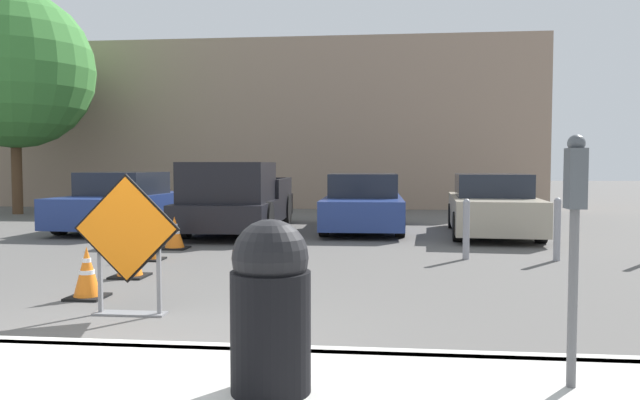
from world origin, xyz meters
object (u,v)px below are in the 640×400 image
(traffic_cone_fourth, at_px, (175,233))
(parked_car_third, at_px, (492,206))
(bollard_nearest, at_px, (466,227))
(parked_car_second, at_px, (363,204))
(traffic_cone_second, at_px, (130,253))
(parking_meter, at_px, (575,217))
(traffic_cone_third, at_px, (151,239))
(trash_bin, at_px, (271,305))
(traffic_cone_nearest, at_px, (87,273))
(road_closed_sign, at_px, (127,240))
(bollard_second, at_px, (557,228))
(pickup_truck, at_px, (237,201))
(parked_car_nearest, at_px, (122,203))

(traffic_cone_fourth, distance_m, parked_car_third, 6.97)
(bollard_nearest, bearing_deg, parked_car_second, 112.78)
(traffic_cone_second, distance_m, parked_car_third, 8.36)
(parking_meter, bearing_deg, traffic_cone_second, 138.47)
(traffic_cone_third, bearing_deg, trash_bin, -62.47)
(traffic_cone_nearest, bearing_deg, trash_bin, -48.26)
(road_closed_sign, xyz_separation_m, bollard_nearest, (3.98, 4.31, -0.26))
(parked_car_third, relative_size, parking_meter, 2.76)
(bollard_second, distance_m, parking_meter, 6.60)
(pickup_truck, height_order, parked_car_third, pickup_truck)
(parked_car_second, relative_size, bollard_nearest, 4.47)
(parked_car_second, height_order, parking_meter, parking_meter)
(bollard_nearest, bearing_deg, trash_bin, -106.95)
(pickup_truck, bearing_deg, parking_meter, 112.65)
(bollard_second, bearing_deg, traffic_cone_second, -161.01)
(pickup_truck, distance_m, bollard_second, 7.19)
(parked_car_nearest, bearing_deg, road_closed_sign, 116.81)
(parked_car_nearest, bearing_deg, traffic_cone_fourth, 129.65)
(trash_bin, bearing_deg, traffic_cone_nearest, 131.74)
(parked_car_nearest, height_order, parking_meter, parking_meter)
(traffic_cone_second, xyz_separation_m, traffic_cone_third, (-0.29, 1.52, 0.01))
(traffic_cone_nearest, distance_m, trash_bin, 4.18)
(traffic_cone_nearest, relative_size, parked_car_second, 0.14)
(bollard_second, bearing_deg, parked_car_nearest, 156.51)
(trash_bin, bearing_deg, parked_car_nearest, 117.96)
(traffic_cone_third, distance_m, parking_meter, 7.67)
(bollard_nearest, xyz_separation_m, parking_meter, (-0.13, -6.37, 0.71))
(trash_bin, bearing_deg, parking_meter, 8.50)
(traffic_cone_third, xyz_separation_m, pickup_truck, (0.40, 4.26, 0.39))
(road_closed_sign, relative_size, parked_car_second, 0.33)
(traffic_cone_nearest, bearing_deg, bollard_nearest, 36.51)
(road_closed_sign, xyz_separation_m, parked_car_third, (5.01, 8.05, -0.16))
(traffic_cone_nearest, bearing_deg, road_closed_sign, -42.47)
(road_closed_sign, bearing_deg, traffic_cone_fourth, 104.06)
(traffic_cone_nearest, xyz_separation_m, parking_meter, (4.67, -2.82, 0.94))
(traffic_cone_second, xyz_separation_m, traffic_cone_fourth, (-0.37, 2.90, -0.04))
(parked_car_second, xyz_separation_m, bollard_nearest, (1.87, -4.46, -0.10))
(traffic_cone_second, relative_size, traffic_cone_fourth, 1.15)
(road_closed_sign, relative_size, traffic_cone_third, 2.07)
(traffic_cone_second, height_order, parked_car_third, parked_car_third)
(traffic_cone_fourth, distance_m, bollard_second, 6.74)
(traffic_cone_third, height_order, traffic_cone_fourth, traffic_cone_third)
(traffic_cone_second, relative_size, parking_meter, 0.43)
(traffic_cone_fourth, xyz_separation_m, parked_car_third, (6.27, 3.02, 0.34))
(traffic_cone_nearest, bearing_deg, parked_car_second, 69.91)
(road_closed_sign, height_order, parked_car_nearest, road_closed_sign)
(parked_car_second, bearing_deg, traffic_cone_fourth, 46.89)
(parked_car_third, distance_m, parking_meter, 10.20)
(traffic_cone_fourth, height_order, bollard_second, bollard_second)
(traffic_cone_nearest, height_order, traffic_cone_second, traffic_cone_second)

